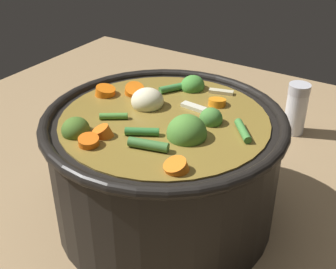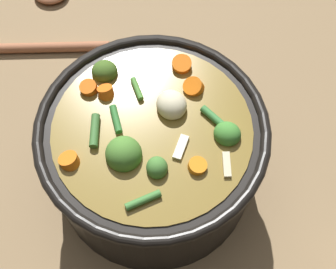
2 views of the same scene
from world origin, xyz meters
TOP-DOWN VIEW (x-y plane):
  - ground_plane at (0.00, 0.00)m, footprint 1.10×1.10m
  - cooking_pot at (-0.00, 0.00)m, footprint 0.29×0.29m
  - salt_shaker at (0.31, -0.07)m, footprint 0.04×0.04m

SIDE VIEW (x-z plane):
  - ground_plane at x=0.00m, z-range 0.00..0.00m
  - salt_shaker at x=0.31m, z-range 0.00..0.09m
  - cooking_pot at x=0.00m, z-range -0.01..0.16m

